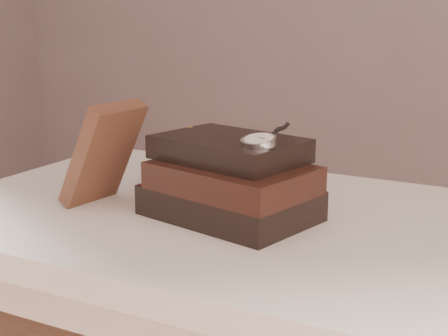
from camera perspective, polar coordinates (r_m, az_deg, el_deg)
The scene contains 5 objects.
table at distance 1.05m, azimuth 2.37°, elevation -8.73°, with size 1.00×0.60×0.75m.
book_stack at distance 0.99m, azimuth 0.57°, elevation -1.14°, with size 0.27×0.22×0.12m.
journal at distance 1.07m, azimuth -10.21°, elevation 1.24°, with size 0.03×0.11×0.17m, color #3D2117.
pocket_watch at distance 0.93m, azimuth 3.10°, elevation 2.39°, with size 0.06×0.16×0.02m.
eyeglasses at distance 1.10m, azimuth -0.06°, elevation 1.04°, with size 0.12×0.14×0.05m.
Camera 1 is at (0.42, -0.53, 1.06)m, focal length 53.80 mm.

